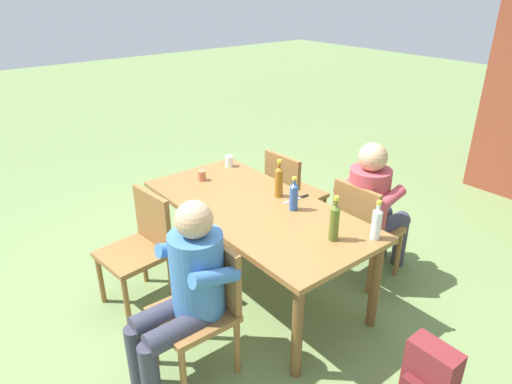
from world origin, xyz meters
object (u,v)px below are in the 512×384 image
Objects in this scene: chair_far_right at (363,226)px; chair_near_left at (141,244)px; cup_white at (229,161)px; cup_terracotta at (202,175)px; dining_table at (256,216)px; person_in_white_shirt at (186,286)px; table_knife at (298,198)px; backpack_by_near_side at (429,380)px; chair_near_right at (204,301)px; bottle_blue at (294,196)px; chair_far_left at (291,191)px; person_in_plaid_shirt at (373,204)px; bottle_clear at (377,223)px; bottle_olive at (334,221)px; bottle_amber at (279,181)px.

chair_far_right is 1.73m from chair_near_left.
cup_terracotta is at bearing -72.87° from cup_white.
dining_table is 0.96m from person_in_white_shirt.
table_knife is 0.53× the size of backpack_by_near_side.
bottle_blue reaches higher than chair_near_right.
cup_white is 0.41× the size of table_knife.
bottle_blue reaches higher than chair_near_left.
chair_near_left reaches higher than cup_white.
chair_far_left is at bearing 119.25° from dining_table.
person_in_plaid_shirt is 4.90× the size of table_knife.
person_in_white_shirt reaches higher than backpack_by_near_side.
bottle_clear is 1.63m from cup_white.
cup_terracotta is at bearing 108.74° from chair_near_left.
bottle_clear is (0.42, 1.07, 0.36)m from chair_near_right.
person_in_plaid_shirt is 0.84m from bottle_olive.
dining_table is 0.88m from chair_far_right.
bottle_clear is 0.90× the size of bottle_amber.
chair_far_right is 2.86× the size of bottle_amber.
chair_near_right reaches higher than cup_terracotta.
bottle_blue is (-0.22, 0.94, 0.36)m from chair_near_right.
bottle_clear is 0.96m from backpack_by_near_side.
chair_far_right is 1.32m from cup_white.
chair_near_right is at bearing -90.07° from chair_far_right.
person_in_plaid_shirt is 0.79m from bottle_amber.
table_knife is (0.10, 0.34, 0.09)m from dining_table.
chair_near_left is 3.61× the size of table_knife.
chair_near_left is 1.16m from cup_white.
table_knife is (0.77, 0.38, -0.04)m from cup_terracotta.
bottle_blue is 0.91m from cup_terracotta.
backpack_by_near_side is at bearing -36.84° from person_in_plaid_shirt.
chair_near_right is 2.86× the size of bottle_amber.
person_in_white_shirt is at bearing -62.31° from chair_far_left.
bottle_clear is at bearing 68.51° from chair_near_right.
cup_terracotta is (0.11, -0.36, -0.01)m from cup_white.
bottle_blue reaches higher than table_knife.
chair_far_left is 2.08m from backpack_by_near_side.
dining_table is at bearing -116.28° from person_in_plaid_shirt.
bottle_blue is 0.49m from bottle_olive.
person_in_white_shirt is (0.42, -0.86, 0.00)m from dining_table.
backpack_by_near_side is at bearing -33.05° from chair_far_right.
cup_terracotta is (-1.52, -0.37, -0.08)m from bottle_clear.
person_in_white_shirt is at bearing -140.25° from backpack_by_near_side.
chair_near_left is 0.74× the size of person_in_white_shirt.
person_in_plaid_shirt reaches higher than chair_near_left.
cup_terracotta is 0.35× the size of table_knife.
bottle_amber reaches higher than table_knife.
chair_near_left is at bearing -119.98° from dining_table.
bottle_olive reaches higher than bottle_amber.
bottle_clear is at bearing -45.73° from chair_far_right.
table_knife is at bearing 125.57° from bottle_blue.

